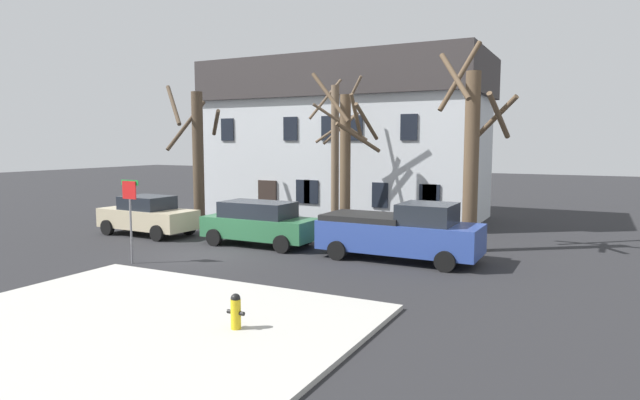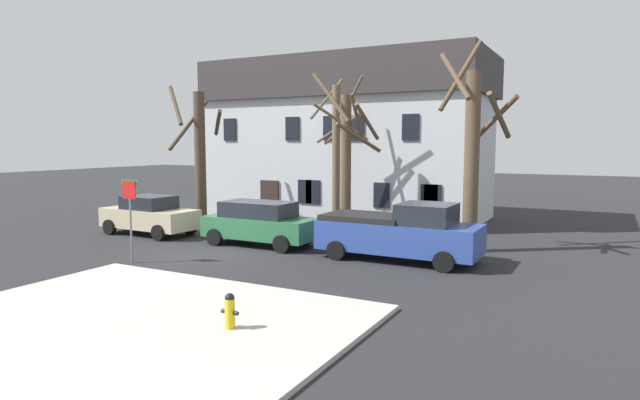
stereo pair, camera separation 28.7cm
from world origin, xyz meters
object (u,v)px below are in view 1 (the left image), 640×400
Objects in this scene: street_sign_pole at (130,205)px; fire_hydrant at (236,311)px; tree_bare_near at (197,155)px; car_green_wagon at (259,223)px; bicycle_leaning at (177,217)px; pickup_truck_blue at (401,232)px; car_beige_sedan at (148,216)px; building_main at (346,138)px; tree_bare_far at (346,161)px; tree_bare_mid at (336,152)px; tree_bare_end at (472,152)px.

fire_hydrant is at bearing -28.89° from street_sign_pole.
car_green_wagon is (5.23, -2.58, -2.60)m from tree_bare_near.
fire_hydrant is at bearing -43.86° from bicycle_leaning.
street_sign_pole is at bearing -149.51° from pickup_truck_blue.
car_beige_sedan is at bearing 129.57° from street_sign_pole.
building_main is 8.71× the size of bicycle_leaning.
tree_bare_far is at bearing -65.47° from building_main.
fire_hydrant is at bearing -47.33° from tree_bare_near.
building_main reaches higher than tree_bare_mid.
tree_bare_near is at bearing 113.54° from street_sign_pole.
building_main reaches higher than tree_bare_near.
building_main is 19.53m from fire_hydrant.
tree_bare_near reaches higher than car_beige_sedan.
tree_bare_near reaches higher than car_green_wagon.
tree_bare_far is 11.75m from fire_hydrant.
building_main is 19.62× the size of fire_hydrant.
car_beige_sedan is (-7.26, -4.14, -2.80)m from tree_bare_mid.
tree_bare_end is at bearing 0.43° from tree_bare_near.
tree_bare_mid reaches higher than street_sign_pole.
pickup_truck_blue is (3.21, -2.48, -2.36)m from tree_bare_far.
tree_bare_near is at bearing 78.86° from car_beige_sedan.
street_sign_pole is (-2.06, -4.70, 1.08)m from car_green_wagon.
tree_bare_mid is 1.53× the size of car_beige_sedan.
car_beige_sedan is at bearing -167.96° from tree_bare_end.
car_beige_sedan is at bearing -179.11° from pickup_truck_blue.
car_green_wagon is at bearing 120.64° from fire_hydrant.
pickup_truck_blue is at bearing -124.00° from tree_bare_end.
car_green_wagon is (-1.49, -3.94, -2.76)m from tree_bare_mid.
tree_bare_mid is 6.50m from pickup_truck_blue.
car_green_wagon is 2.65× the size of bicycle_leaning.
tree_bare_mid is at bearing 168.52° from tree_bare_end.
building_main is 3.29× the size of car_green_wagon.
bicycle_leaning is (-12.05, 11.58, -0.15)m from fire_hydrant.
building_main reaches higher than pickup_truck_blue.
car_green_wagon is 10.08m from fire_hydrant.
fire_hydrant is (3.65, -12.61, -3.15)m from tree_bare_mid.
car_beige_sedan is (-0.55, -2.78, -2.65)m from tree_bare_near.
bicycle_leaning is at bearing 110.11° from car_beige_sedan.
pickup_truck_blue is 9.28m from street_sign_pole.
fire_hydrant is at bearing -102.76° from tree_bare_end.
street_sign_pole is at bearing -112.33° from tree_bare_mid.
tree_bare_end reaches higher than tree_bare_far.
pickup_truck_blue reaches higher than fire_hydrant.
pickup_truck_blue is at bearing 30.49° from street_sign_pole.
building_main is at bearing 140.10° from tree_bare_end.
tree_bare_end is at bearing 2.43° from tree_bare_far.
pickup_truck_blue is (11.66, 0.18, 0.12)m from car_beige_sedan.
tree_bare_mid is at bearing 6.97° from bicycle_leaning.
tree_bare_near is 7.91m from tree_bare_far.
building_main is 8.47m from tree_bare_near.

